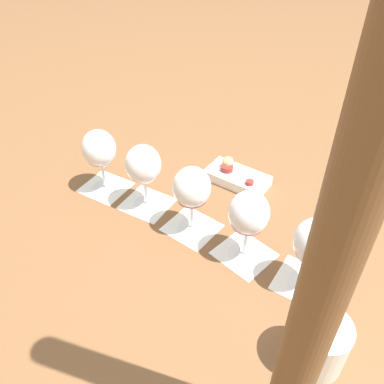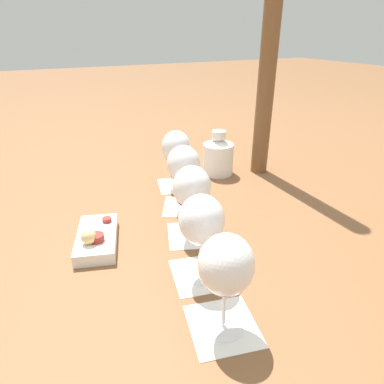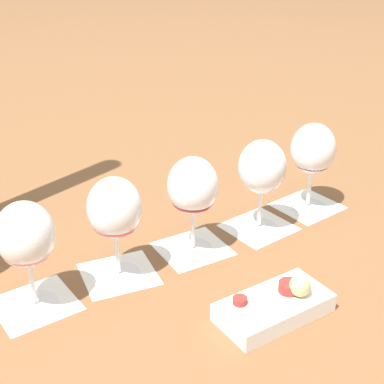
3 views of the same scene
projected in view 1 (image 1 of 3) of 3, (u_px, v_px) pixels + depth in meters
The scene contains 14 objects.
ground_plane at pixel (192, 228), 0.97m from camera, with size 8.00×8.00×0.00m, color brown.
tasting_card_0 at pixel (304, 283), 0.85m from camera, with size 0.14×0.14×0.00m.
tasting_card_1 at pixel (244, 254), 0.91m from camera, with size 0.15×0.15×0.00m.
tasting_card_2 at pixel (191, 227), 0.97m from camera, with size 0.15×0.14×0.00m.
tasting_card_3 at pixel (147, 204), 1.04m from camera, with size 0.14×0.13×0.00m.
tasting_card_4 at pixel (106, 187), 1.09m from camera, with size 0.14×0.13×0.00m.
wine_glass_0 at pixel (315, 245), 0.77m from camera, with size 0.09×0.09×0.17m.
wine_glass_1 at pixel (249, 216), 0.84m from camera, with size 0.09×0.09×0.17m.
wine_glass_2 at pixel (191, 190), 0.90m from camera, with size 0.09×0.09×0.17m.
wine_glass_3 at pixel (143, 167), 0.97m from camera, with size 0.09×0.09×0.17m.
wine_glass_4 at pixel (99, 151), 1.02m from camera, with size 0.09×0.09×0.17m.
ceramic_vase at pixel (319, 339), 0.68m from camera, with size 0.10×0.10×0.15m.
snack_dish at pixel (236, 176), 1.10m from camera, with size 0.19×0.13×0.06m.
umbrella_pole at pixel (343, 231), 0.35m from camera, with size 0.05×0.05×0.88m.
Camera 1 is at (-0.21, 0.66, 0.69)m, focal length 38.00 mm.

